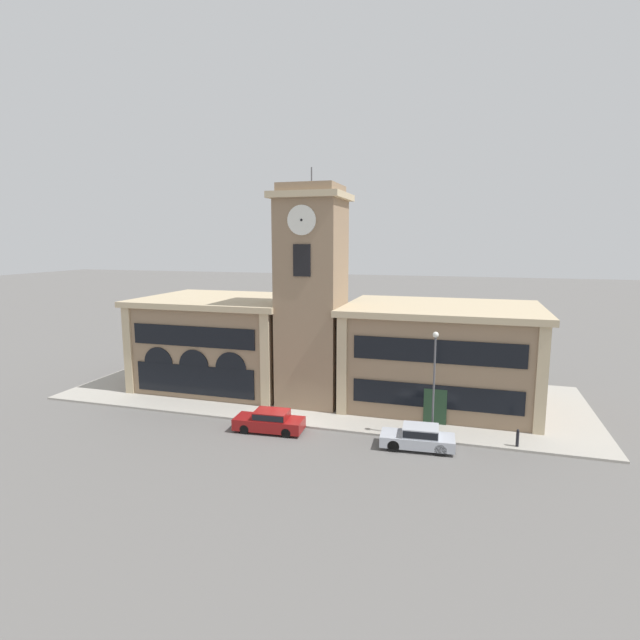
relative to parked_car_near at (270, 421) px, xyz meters
The scene contains 9 objects.
ground_plane 1.64m from the parked_car_near, 53.21° to the left, with size 300.00×300.00×0.00m, color #605E5B.
sidewalk_kerb 8.65m from the parked_car_near, 84.15° to the left, with size 40.04×14.82×0.15m.
clock_tower 9.75m from the parked_car_near, 82.08° to the left, with size 5.14×5.14×17.36m.
town_hall_left_wing 12.32m from the parked_car_near, 131.09° to the left, with size 13.11×10.61×7.52m.
town_hall_right_wing 13.91m from the parked_car_near, 41.59° to the left, with size 14.20×10.61×7.50m.
parked_car_near is the anchor object (origin of this frame).
parked_car_mid 9.48m from the parked_car_near, ahead, with size 4.43×2.03×1.40m.
street_lamp 10.92m from the parked_car_near, ahead, with size 0.36×0.36×6.69m.
bollard 15.19m from the parked_car_near, ahead, with size 0.18×0.18×1.06m.
Camera 1 is at (11.02, -29.73, 12.19)m, focal length 28.00 mm.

